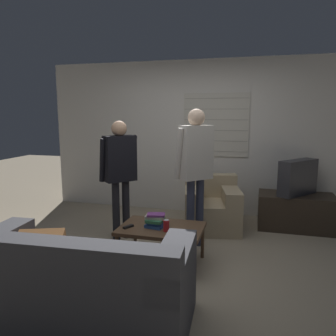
# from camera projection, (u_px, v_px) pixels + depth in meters

# --- Properties ---
(ground_plane) EXTENTS (16.00, 16.00, 0.00)m
(ground_plane) POSITION_uv_depth(u_px,v_px,m) (163.00, 260.00, 3.79)
(ground_plane) COLOR gray
(wall_back) EXTENTS (5.20, 0.08, 2.55)m
(wall_back) POSITION_uv_depth(u_px,v_px,m) (196.00, 138.00, 5.51)
(wall_back) COLOR silver
(wall_back) RESTS_ON ground_plane
(couch_blue) EXTENTS (1.85, 0.99, 0.83)m
(couch_blue) POSITION_uv_depth(u_px,v_px,m) (75.00, 287.00, 2.59)
(couch_blue) COLOR #424247
(couch_blue) RESTS_ON ground_plane
(armchair_beige) EXTENTS (0.93, 0.94, 0.77)m
(armchair_beige) POSITION_uv_depth(u_px,v_px,m) (212.00, 207.00, 4.81)
(armchair_beige) COLOR tan
(armchair_beige) RESTS_ON ground_plane
(coffee_table) EXTENTS (0.92, 0.63, 0.43)m
(coffee_table) POSITION_uv_depth(u_px,v_px,m) (162.00, 230.00, 3.65)
(coffee_table) COLOR brown
(coffee_table) RESTS_ON ground_plane
(tv_stand) EXTENTS (1.06, 0.55, 0.51)m
(tv_stand) POSITION_uv_depth(u_px,v_px,m) (296.00, 212.00, 4.81)
(tv_stand) COLOR #33281E
(tv_stand) RESTS_ON ground_plane
(tv) EXTENTS (0.59, 0.66, 0.51)m
(tv) POSITION_uv_depth(u_px,v_px,m) (298.00, 177.00, 4.72)
(tv) COLOR #2D2D33
(tv) RESTS_ON tv_stand
(person_left_standing) EXTENTS (0.50, 0.79, 1.59)m
(person_left_standing) POSITION_uv_depth(u_px,v_px,m) (120.00, 165.00, 4.31)
(person_left_standing) COLOR black
(person_left_standing) RESTS_ON ground_plane
(person_right_standing) EXTENTS (0.48, 0.76, 1.74)m
(person_right_standing) POSITION_uv_depth(u_px,v_px,m) (195.00, 161.00, 4.03)
(person_right_standing) COLOR #33384C
(person_right_standing) RESTS_ON ground_plane
(book_stack) EXTENTS (0.23, 0.20, 0.15)m
(book_stack) POSITION_uv_depth(u_px,v_px,m) (155.00, 221.00, 3.63)
(book_stack) COLOR #284C89
(book_stack) RESTS_ON coffee_table
(soda_can) EXTENTS (0.07, 0.07, 0.13)m
(soda_can) POSITION_uv_depth(u_px,v_px,m) (166.00, 226.00, 3.50)
(soda_can) COLOR red
(soda_can) RESTS_ON coffee_table
(spare_remote) EXTENTS (0.10, 0.13, 0.02)m
(spare_remote) POSITION_uv_depth(u_px,v_px,m) (128.00, 227.00, 3.61)
(spare_remote) COLOR black
(spare_remote) RESTS_ON coffee_table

